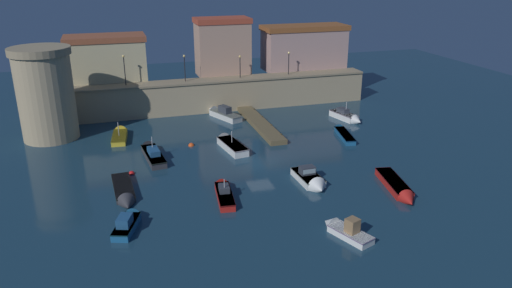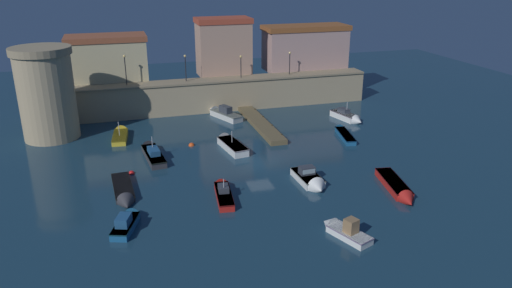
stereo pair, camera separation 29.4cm
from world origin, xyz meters
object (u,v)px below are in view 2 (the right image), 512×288
(moored_boat_4, at_px, (222,113))
(moored_boat_10, at_px, (343,133))
(moored_boat_11, at_px, (343,230))
(mooring_buoy_0, at_px, (192,146))
(moored_boat_9, at_px, (128,221))
(moored_boat_6, at_px, (398,189))
(quay_lamp_2, at_px, (241,63))
(quay_lamp_1, at_px, (185,64))
(moored_boat_1, at_px, (229,143))
(moored_boat_5, at_px, (348,117))
(moored_boat_7, at_px, (121,134))
(moored_boat_2, at_px, (311,180))
(moored_boat_0, at_px, (223,191))
(quay_lamp_3, at_px, (290,59))
(quay_lamp_0, at_px, (125,65))
(mooring_buoy_1, at_px, (132,174))
(moored_boat_8, at_px, (152,152))
(fortress_tower, at_px, (47,93))
(moored_boat_3, at_px, (124,193))

(moored_boat_4, bearing_deg, moored_boat_10, -156.17)
(moored_boat_4, distance_m, moored_boat_11, 31.49)
(moored_boat_4, height_order, mooring_buoy_0, moored_boat_4)
(moored_boat_9, bearing_deg, moored_boat_6, -72.30)
(quay_lamp_2, bearing_deg, quay_lamp_1, -180.00)
(moored_boat_1, height_order, moored_boat_10, moored_boat_1)
(moored_boat_5, height_order, moored_boat_9, moored_boat_5)
(moored_boat_7, bearing_deg, moored_boat_2, -132.79)
(moored_boat_0, distance_m, moored_boat_4, 22.98)
(moored_boat_11, bearing_deg, moored_boat_7, 7.46)
(moored_boat_5, relative_size, moored_boat_9, 1.16)
(quay_lamp_3, height_order, moored_boat_0, quay_lamp_3)
(quay_lamp_0, bearing_deg, moored_boat_5, -19.70)
(moored_boat_11, xyz_separation_m, mooring_buoy_1, (-14.44, 16.01, -0.41))
(moored_boat_8, xyz_separation_m, moored_boat_10, (22.06, 0.24, -0.13))
(fortress_tower, relative_size, moored_boat_7, 1.78)
(mooring_buoy_0, bearing_deg, moored_boat_8, -156.75)
(moored_boat_0, bearing_deg, moored_boat_8, 31.27)
(moored_boat_0, bearing_deg, moored_boat_10, -49.81)
(quay_lamp_2, xyz_separation_m, moored_boat_11, (-1.56, -34.95, -5.91))
(quay_lamp_1, distance_m, moored_boat_8, 17.26)
(moored_boat_9, distance_m, moored_boat_10, 29.03)
(moored_boat_8, relative_size, moored_boat_10, 1.09)
(moored_boat_3, xyz_separation_m, moored_boat_5, (28.45, 14.10, 0.22))
(moored_boat_3, relative_size, moored_boat_7, 1.20)
(moored_boat_2, bearing_deg, moored_boat_1, -159.00)
(moored_boat_3, bearing_deg, fortress_tower, -160.82)
(fortress_tower, distance_m, moored_boat_11, 37.21)
(moored_boat_3, xyz_separation_m, mooring_buoy_1, (0.87, 4.74, -0.27))
(quay_lamp_0, height_order, moored_boat_10, quay_lamp_0)
(moored_boat_3, bearing_deg, moored_boat_6, 72.41)
(moored_boat_7, relative_size, moored_boat_8, 0.80)
(quay_lamp_1, bearing_deg, quay_lamp_3, 0.00)
(fortress_tower, xyz_separation_m, moored_boat_5, (35.68, -3.83, -4.79))
(fortress_tower, distance_m, mooring_buoy_1, 16.35)
(moored_boat_4, distance_m, moored_boat_8, 15.24)
(moored_boat_9, bearing_deg, quay_lamp_0, 16.24)
(quay_lamp_1, relative_size, moored_boat_9, 0.73)
(moored_boat_3, height_order, mooring_buoy_0, moored_boat_3)
(moored_boat_0, bearing_deg, mooring_buoy_0, 9.20)
(moored_boat_2, bearing_deg, fortress_tower, -132.55)
(fortress_tower, relative_size, mooring_buoy_1, 17.63)
(mooring_buoy_1, bearing_deg, quay_lamp_1, 65.87)
(fortress_tower, bearing_deg, quay_lamp_3, 10.46)
(moored_boat_9, bearing_deg, mooring_buoy_1, 14.84)
(quay_lamp_0, bearing_deg, moored_boat_7, -100.45)
(fortress_tower, distance_m, moored_boat_1, 21.34)
(moored_boat_8, bearing_deg, moored_boat_10, -95.08)
(moored_boat_2, relative_size, moored_boat_11, 1.11)
(moored_boat_0, relative_size, moored_boat_10, 0.91)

